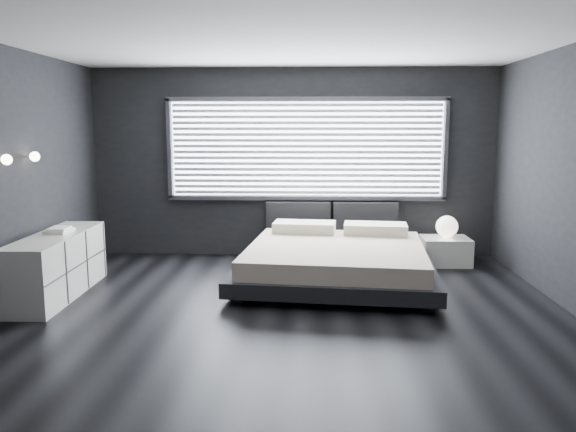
{
  "coord_description": "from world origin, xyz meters",
  "views": [
    {
      "loc": [
        0.25,
        -5.64,
        1.93
      ],
      "look_at": [
        0.0,
        0.85,
        0.9
      ],
      "focal_mm": 35.0,
      "sensor_mm": 36.0,
      "label": 1
    }
  ],
  "objects": [
    {
      "name": "room",
      "position": [
        0.0,
        0.0,
        1.4
      ],
      "size": [
        6.04,
        6.0,
        2.8
      ],
      "color": "black",
      "rests_on": "ground"
    },
    {
      "name": "window",
      "position": [
        0.2,
        2.7,
        1.61
      ],
      "size": [
        4.14,
        0.09,
        1.52
      ],
      "color": "white",
      "rests_on": "ground"
    },
    {
      "name": "headboard",
      "position": [
        0.58,
        2.64,
        0.57
      ],
      "size": [
        1.96,
        0.16,
        0.52
      ],
      "color": "black",
      "rests_on": "ground"
    },
    {
      "name": "sconce_near",
      "position": [
        -2.88,
        0.05,
        1.6
      ],
      "size": [
        0.18,
        0.11,
        0.11
      ],
      "color": "silver",
      "rests_on": "ground"
    },
    {
      "name": "sconce_far",
      "position": [
        -2.88,
        0.65,
        1.6
      ],
      "size": [
        0.18,
        0.11,
        0.11
      ],
      "color": "silver",
      "rests_on": "ground"
    },
    {
      "name": "bed",
      "position": [
        0.59,
        1.24,
        0.29
      ],
      "size": [
        2.62,
        2.52,
        0.62
      ],
      "color": "black",
      "rests_on": "ground"
    },
    {
      "name": "nightstand",
      "position": [
        2.18,
        2.23,
        0.19
      ],
      "size": [
        0.66,
        0.55,
        0.38
      ],
      "primitive_type": "cube",
      "rotation": [
        0.0,
        0.0,
        0.01
      ],
      "color": "white",
      "rests_on": "ground"
    },
    {
      "name": "orb_lamp",
      "position": [
        2.2,
        2.27,
        0.54
      ],
      "size": [
        0.31,
        0.31,
        0.31
      ],
      "primitive_type": "sphere",
      "color": "white",
      "rests_on": "nightstand"
    },
    {
      "name": "dresser",
      "position": [
        -2.65,
        0.54,
        0.36
      ],
      "size": [
        0.55,
        1.81,
        0.72
      ],
      "color": "white",
      "rests_on": "ground"
    },
    {
      "name": "book_stack",
      "position": [
        -2.65,
        0.65,
        0.75
      ],
      "size": [
        0.25,
        0.33,
        0.07
      ],
      "color": "white",
      "rests_on": "dresser"
    }
  ]
}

